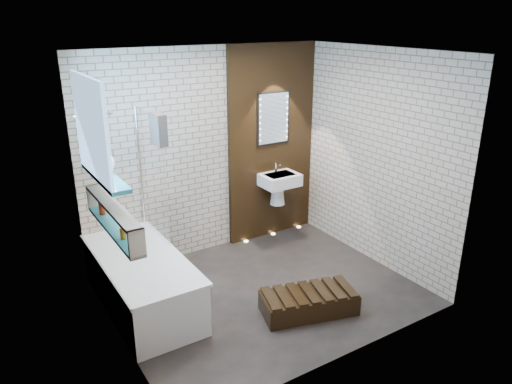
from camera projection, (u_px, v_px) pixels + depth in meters
ground at (263, 292)px, 5.48m from camera, size 3.20×3.20×0.00m
room_shell at (264, 183)px, 5.03m from camera, size 3.24×3.20×2.60m
walnut_panel at (271, 144)px, 6.51m from camera, size 1.30×0.06×2.60m
clerestory_window at (94, 139)px, 4.31m from camera, size 0.18×1.00×0.94m
display_niche at (113, 218)px, 4.41m from camera, size 0.14×1.30×0.26m
bathtub at (142, 282)px, 5.12m from camera, size 0.79×1.74×0.70m
bath_screen at (152, 176)px, 5.30m from camera, size 0.01×0.78×1.40m
towel at (159, 129)px, 4.88m from camera, size 0.09×0.25×0.32m
shower_head at (104, 113)px, 4.89m from camera, size 0.18×0.18×0.02m
washbasin at (279, 184)px, 6.53m from camera, size 0.50×0.36×0.58m
led_mirror at (273, 118)px, 6.36m from camera, size 0.50×0.02×0.70m
walnut_step at (309, 303)px, 5.08m from camera, size 1.06×0.68×0.22m
niche_bottles at (109, 216)px, 4.54m from camera, size 0.06×0.70×0.15m
sill_vases at (104, 164)px, 4.46m from camera, size 0.20×0.20×0.20m
floor_uplights at (273, 234)px, 6.90m from camera, size 0.96×0.06×0.01m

